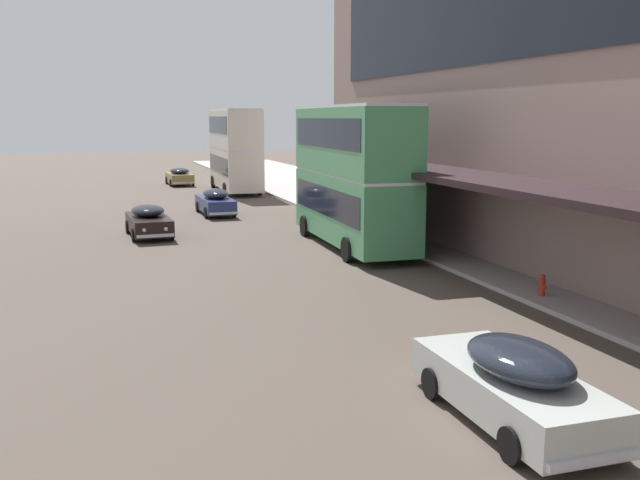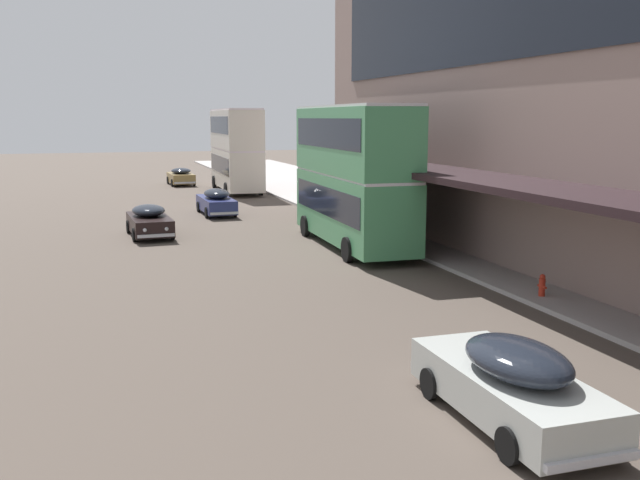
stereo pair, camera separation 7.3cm
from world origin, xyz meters
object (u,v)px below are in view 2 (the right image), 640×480
at_px(sedan_trailing_mid, 181,176).
at_px(sedan_lead_near, 216,202).
at_px(transit_bus_kerbside_rear, 236,147).
at_px(fire_hydrant, 542,285).
at_px(sedan_second_near, 511,382).
at_px(sedan_second_mid, 149,221).
at_px(transit_bus_kerbside_front, 353,172).

xyz_separation_m(sedan_trailing_mid, sedan_lead_near, (-0.25, -19.46, 0.03)).
distance_m(transit_bus_kerbside_rear, fire_hydrant, 35.94).
distance_m(transit_bus_kerbside_rear, sedan_second_near, 43.51).
height_order(sedan_lead_near, fire_hydrant, sedan_lead_near).
bearing_deg(fire_hydrant, sedan_second_near, -128.17).
bearing_deg(transit_bus_kerbside_rear, fire_hydrant, -85.80).
height_order(sedan_trailing_mid, sedan_second_near, sedan_second_near).
bearing_deg(sedan_second_mid, transit_bus_kerbside_rear, 67.46).
relative_size(sedan_trailing_mid, fire_hydrant, 6.26).
xyz_separation_m(transit_bus_kerbside_rear, fire_hydrant, (2.63, -35.72, -2.89)).
relative_size(transit_bus_kerbside_front, sedan_second_near, 2.05).
bearing_deg(sedan_second_mid, sedan_trailing_mid, 80.01).
xyz_separation_m(transit_bus_kerbside_rear, sedan_second_mid, (-8.06, -19.42, -2.64)).
relative_size(sedan_lead_near, sedan_second_near, 0.99).
bearing_deg(fire_hydrant, transit_bus_kerbside_front, 102.75).
height_order(transit_bus_kerbside_rear, sedan_lead_near, transit_bus_kerbside_rear).
height_order(transit_bus_kerbside_front, sedan_lead_near, transit_bus_kerbside_front).
bearing_deg(sedan_second_mid, sedan_lead_near, 56.96).
xyz_separation_m(sedan_second_mid, fire_hydrant, (10.68, -16.31, -0.26)).
height_order(transit_bus_kerbside_front, fire_hydrant, transit_bus_kerbside_front).
xyz_separation_m(sedan_lead_near, sedan_second_mid, (-4.36, -6.70, -0.02)).
xyz_separation_m(transit_bus_kerbside_front, sedan_second_near, (-3.56, -18.16, -2.53)).
height_order(transit_bus_kerbside_front, sedan_trailing_mid, transit_bus_kerbside_front).
bearing_deg(sedan_second_near, transit_bus_kerbside_rear, 85.60).
distance_m(sedan_lead_near, fire_hydrant, 23.86).
relative_size(transit_bus_kerbside_rear, sedan_lead_near, 2.06).
bearing_deg(transit_bus_kerbside_rear, sedan_lead_near, -106.22).
xyz_separation_m(transit_bus_kerbside_front, sedan_second_mid, (-8.29, 5.72, -2.58)).
bearing_deg(fire_hydrant, sedan_lead_near, 105.37).
relative_size(sedan_second_mid, fire_hydrant, 6.57).
bearing_deg(sedan_trailing_mid, transit_bus_kerbside_rear, -62.93).
relative_size(transit_bus_kerbside_front, sedan_lead_near, 2.07).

